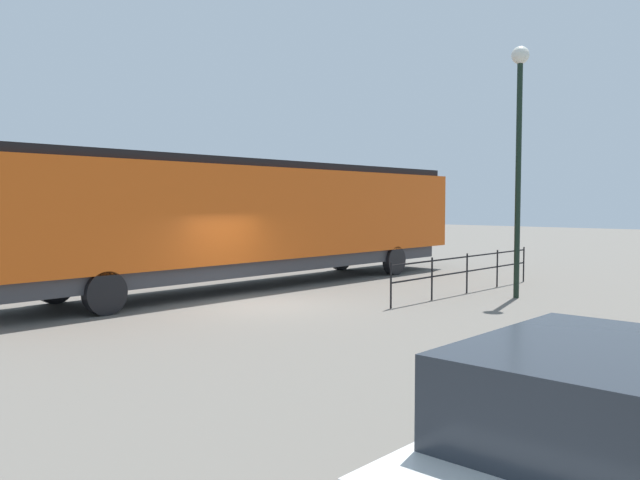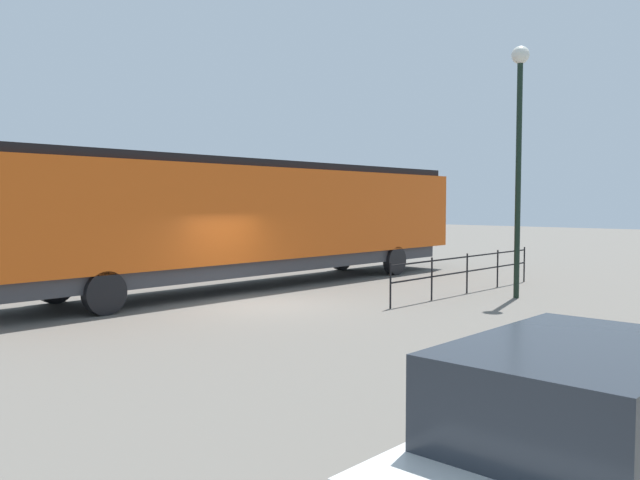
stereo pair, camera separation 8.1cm
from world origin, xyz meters
name	(u,v)px [view 1 (the left image)]	position (x,y,z in m)	size (l,w,h in m)	color
ground_plane	(261,305)	(0.00, 0.00, 0.00)	(120.00, 120.00, 0.00)	#666059
locomotive	(266,217)	(-3.08, 3.03, 2.32)	(3.03, 18.91, 4.12)	#D15114
parked_car_white	(591,448)	(11.14, -6.63, 0.87)	(1.82, 4.16, 1.72)	silver
lamp_post	(519,127)	(4.48, 5.99, 4.95)	(0.51, 0.51, 7.25)	black
platform_fence	(467,268)	(2.91, 5.89, 0.79)	(0.05, 7.91, 1.23)	black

